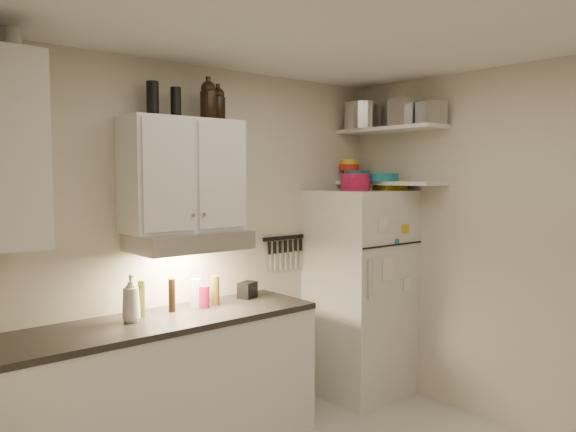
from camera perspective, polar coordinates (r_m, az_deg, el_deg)
ceiling at (r=3.05m, az=7.71°, el=19.04°), size 3.20×3.00×0.02m
back_wall at (r=4.16m, az=-8.09°, el=-3.13°), size 3.20×0.02×2.60m
left_wall at (r=2.14m, az=-23.78°, el=-10.41°), size 0.02×3.00×2.60m
right_wall at (r=4.31m, az=22.12°, el=-3.14°), size 0.02×3.00×2.60m
base_cabinet at (r=3.84m, az=-12.68°, el=-17.08°), size 2.10×0.60×0.88m
countertop at (r=3.70m, az=-12.80°, el=-10.42°), size 2.10×0.62×0.04m
upper_cabinet at (r=3.82m, az=-10.61°, el=4.10°), size 0.80×0.33×0.75m
side_cabinet at (r=3.28m, az=-27.07°, el=5.90°), size 0.33×0.55×1.00m
range_hood at (r=3.79m, az=-10.03°, el=-2.49°), size 0.76×0.46×0.12m
fridge at (r=4.76m, az=7.30°, el=-7.70°), size 0.70×0.68×1.70m
shelf_hi at (r=4.73m, az=10.34°, el=8.64°), size 0.30×0.95×0.03m
shelf_lo at (r=4.72m, az=10.27°, el=3.31°), size 0.30×0.95×0.03m
knife_strip at (r=4.54m, az=-0.39°, el=-2.22°), size 0.42×0.02×0.03m
dutch_oven at (r=4.56m, az=6.82°, el=3.44°), size 0.32×0.32×0.14m
book_stack at (r=4.76m, az=10.24°, el=3.10°), size 0.28×0.30×0.08m
spice_jar at (r=4.72m, az=8.24°, el=3.23°), size 0.07×0.07×0.10m
stock_pot at (r=4.87m, az=7.59°, el=10.03°), size 0.37×0.37×0.22m
tin_a at (r=4.67m, az=11.92°, el=10.23°), size 0.25×0.23×0.22m
tin_b at (r=4.55m, az=14.34°, el=10.08°), size 0.23×0.23×0.18m
bowl_teal at (r=4.93m, az=7.00°, el=4.08°), size 0.23×0.23×0.09m
bowl_orange at (r=4.97m, az=6.22°, el=4.92°), size 0.18×0.18×0.05m
bowl_yellow at (r=4.97m, az=6.22°, el=5.50°), size 0.14×0.14×0.05m
plates at (r=4.68m, az=9.52°, el=3.91°), size 0.35×0.35×0.07m
growler_a at (r=3.87m, az=-8.10°, el=11.63°), size 0.13×0.13×0.26m
growler_b at (r=3.98m, az=-7.12°, el=11.23°), size 0.13×0.13×0.23m
thermos_a at (r=3.82m, az=-11.33°, el=11.22°), size 0.08×0.08×0.20m
thermos_b at (r=3.80m, az=-13.59°, el=11.45°), size 0.10×0.10×0.23m
side_jar at (r=3.45m, az=-26.57°, el=15.72°), size 0.16×0.16×0.18m
soap_bottle at (r=3.63m, az=-15.67°, el=-7.80°), size 0.14×0.14×0.33m
pepper_mill at (r=3.98m, az=-7.44°, el=-7.49°), size 0.08×0.08×0.21m
oil_bottle at (r=3.74m, az=-14.64°, el=-8.13°), size 0.05×0.05×0.23m
vinegar_bottle at (r=3.83m, az=-11.71°, el=-7.89°), size 0.06×0.06×0.22m
clear_bottle at (r=3.92m, az=-9.34°, el=-7.76°), size 0.08×0.08×0.20m
red_jar at (r=3.91m, az=-8.52°, el=-8.12°), size 0.09×0.09×0.15m
caddy at (r=4.19m, az=-4.15°, el=-7.50°), size 0.16×0.14×0.12m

